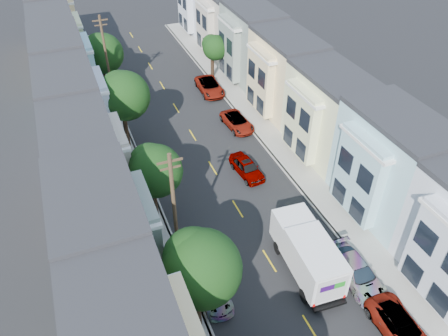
{
  "coord_description": "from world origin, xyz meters",
  "views": [
    {
      "loc": [
        -10.93,
        -18.44,
        25.27
      ],
      "look_at": [
        -0.04,
        9.02,
        2.2
      ],
      "focal_mm": 35.0,
      "sensor_mm": 36.0,
      "label": 1
    }
  ],
  "objects_px": {
    "utility_pole_far": "(107,61)",
    "utility_pole_near": "(175,215)",
    "tree_b": "(200,269)",
    "parked_left_c": "(213,289)",
    "parked_left_d": "(157,164)",
    "tree_c": "(155,172)",
    "parked_right_c": "(237,122)",
    "fedex_truck": "(307,252)",
    "parked_right_a": "(401,329)",
    "tree_e": "(103,54)",
    "lead_sedan": "(247,168)",
    "parked_right_b": "(357,272)",
    "tree_d": "(124,96)",
    "tree_far_r": "(214,48)",
    "parked_right_d": "(210,87)"
  },
  "relations": [
    {
      "from": "parked_right_c",
      "to": "parked_right_d",
      "type": "relative_size",
      "value": 0.88
    },
    {
      "from": "tree_c",
      "to": "fedex_truck",
      "type": "relative_size",
      "value": 0.98
    },
    {
      "from": "fedex_truck",
      "to": "tree_far_r",
      "type": "bearing_deg",
      "value": 84.87
    },
    {
      "from": "tree_e",
      "to": "utility_pole_far",
      "type": "height_order",
      "value": "utility_pole_far"
    },
    {
      "from": "tree_b",
      "to": "parked_right_c",
      "type": "distance_m",
      "value": 24.11
    },
    {
      "from": "lead_sedan",
      "to": "parked_right_a",
      "type": "xyz_separation_m",
      "value": [
        2.29,
        -18.42,
        -0.04
      ]
    },
    {
      "from": "tree_d",
      "to": "tree_far_r",
      "type": "relative_size",
      "value": 1.46
    },
    {
      "from": "utility_pole_far",
      "to": "parked_right_d",
      "type": "xyz_separation_m",
      "value": [
        11.2,
        -1.84,
        -4.4
      ]
    },
    {
      "from": "tree_e",
      "to": "parked_left_c",
      "type": "xyz_separation_m",
      "value": [
        1.4,
        -33.01,
        -3.81
      ]
    },
    {
      "from": "parked_left_c",
      "to": "tree_far_r",
      "type": "bearing_deg",
      "value": 72.86
    },
    {
      "from": "tree_d",
      "to": "utility_pole_far",
      "type": "xyz_separation_m",
      "value": [
        0.0,
        9.55,
        -0.45
      ]
    },
    {
      "from": "lead_sedan",
      "to": "parked_left_d",
      "type": "xyz_separation_m",
      "value": [
        -7.51,
        3.52,
        -0.04
      ]
    },
    {
      "from": "tree_c",
      "to": "utility_pole_far",
      "type": "relative_size",
      "value": 0.69
    },
    {
      "from": "tree_e",
      "to": "fedex_truck",
      "type": "relative_size",
      "value": 0.97
    },
    {
      "from": "tree_c",
      "to": "utility_pole_far",
      "type": "xyz_separation_m",
      "value": [
        0.0,
        20.52,
        0.38
      ]
    },
    {
      "from": "utility_pole_far",
      "to": "parked_right_b",
      "type": "distance_m",
      "value": 33.91
    },
    {
      "from": "tree_e",
      "to": "tree_b",
      "type": "bearing_deg",
      "value": -90.0
    },
    {
      "from": "lead_sedan",
      "to": "tree_e",
      "type": "bearing_deg",
      "value": 106.5
    },
    {
      "from": "tree_b",
      "to": "parked_left_c",
      "type": "relative_size",
      "value": 1.81
    },
    {
      "from": "tree_far_r",
      "to": "utility_pole_far",
      "type": "distance_m",
      "value": 13.37
    },
    {
      "from": "utility_pole_near",
      "to": "parked_left_c",
      "type": "xyz_separation_m",
      "value": [
        1.4,
        -3.28,
        -4.5
      ]
    },
    {
      "from": "utility_pole_far",
      "to": "parked_right_c",
      "type": "relative_size",
      "value": 2.09
    },
    {
      "from": "tree_b",
      "to": "parked_left_c",
      "type": "bearing_deg",
      "value": 52.15
    },
    {
      "from": "parked_right_a",
      "to": "tree_d",
      "type": "bearing_deg",
      "value": 114.37
    },
    {
      "from": "tree_far_r",
      "to": "tree_c",
      "type": "bearing_deg",
      "value": -120.68
    },
    {
      "from": "utility_pole_far",
      "to": "utility_pole_near",
      "type": "bearing_deg",
      "value": -90.0
    },
    {
      "from": "utility_pole_far",
      "to": "parked_right_d",
      "type": "relative_size",
      "value": 1.84
    },
    {
      "from": "parked_left_d",
      "to": "lead_sedan",
      "type": "bearing_deg",
      "value": -20.66
    },
    {
      "from": "utility_pole_near",
      "to": "parked_right_a",
      "type": "xyz_separation_m",
      "value": [
        11.2,
        -10.39,
        -4.45
      ]
    },
    {
      "from": "tree_d",
      "to": "lead_sedan",
      "type": "height_order",
      "value": "tree_d"
    },
    {
      "from": "utility_pole_near",
      "to": "parked_left_c",
      "type": "distance_m",
      "value": 5.74
    },
    {
      "from": "tree_far_r",
      "to": "utility_pole_far",
      "type": "bearing_deg",
      "value": -172.54
    },
    {
      "from": "utility_pole_near",
      "to": "utility_pole_far",
      "type": "relative_size",
      "value": 1.0
    },
    {
      "from": "parked_right_a",
      "to": "parked_right_b",
      "type": "bearing_deg",
      "value": 91.71
    },
    {
      "from": "tree_d",
      "to": "utility_pole_near",
      "type": "height_order",
      "value": "utility_pole_near"
    },
    {
      "from": "tree_b",
      "to": "tree_d",
      "type": "distance_m",
      "value": 21.54
    },
    {
      "from": "tree_d",
      "to": "parked_left_c",
      "type": "relative_size",
      "value": 1.84
    },
    {
      "from": "fedex_truck",
      "to": "parked_left_d",
      "type": "bearing_deg",
      "value": 118.12
    },
    {
      "from": "utility_pole_near",
      "to": "utility_pole_far",
      "type": "xyz_separation_m",
      "value": [
        0.0,
        26.0,
        0.0
      ]
    },
    {
      "from": "parked_right_a",
      "to": "parked_right_b",
      "type": "xyz_separation_m",
      "value": [
        0.0,
        4.68,
        0.06
      ]
    },
    {
      "from": "tree_e",
      "to": "utility_pole_far",
      "type": "distance_m",
      "value": 3.79
    },
    {
      "from": "tree_b",
      "to": "parked_left_c",
      "type": "height_order",
      "value": "tree_b"
    },
    {
      "from": "tree_b",
      "to": "parked_right_a",
      "type": "relative_size",
      "value": 1.54
    },
    {
      "from": "fedex_truck",
      "to": "parked_right_a",
      "type": "distance_m",
      "value": 7.42
    },
    {
      "from": "utility_pole_near",
      "to": "fedex_truck",
      "type": "xyz_separation_m",
      "value": [
        8.29,
        -3.65,
        -3.28
      ]
    },
    {
      "from": "parked_left_d",
      "to": "tree_b",
      "type": "bearing_deg",
      "value": -90.32
    },
    {
      "from": "lead_sedan",
      "to": "parked_right_d",
      "type": "xyz_separation_m",
      "value": [
        2.29,
        16.12,
        0.01
      ]
    },
    {
      "from": "tree_c",
      "to": "fedex_truck",
      "type": "bearing_deg",
      "value": -47.76
    },
    {
      "from": "parked_right_a",
      "to": "utility_pole_far",
      "type": "bearing_deg",
      "value": 108.82
    },
    {
      "from": "tree_c",
      "to": "parked_left_d",
      "type": "xyz_separation_m",
      "value": [
        1.4,
        6.08,
        -4.06
      ]
    }
  ]
}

